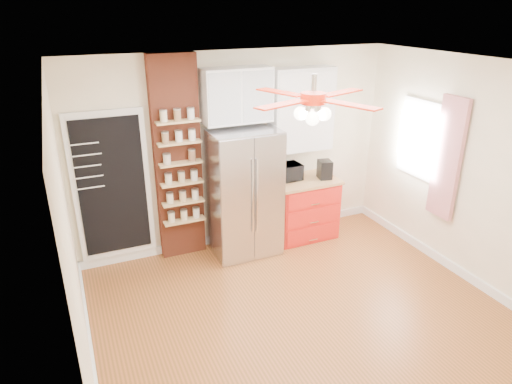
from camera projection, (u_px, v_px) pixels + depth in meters
name	position (u px, v px, depth m)	size (l,w,h in m)	color
floor	(303.00, 315.00, 5.13)	(4.50, 4.50, 0.00)	#9B5227
ceiling	(315.00, 68.00, 4.09)	(4.50, 4.50, 0.00)	white
wall_back	(236.00, 151.00, 6.30)	(4.50, 0.02, 2.70)	#FFF1CD
wall_front	(463.00, 322.00, 2.92)	(4.50, 0.02, 2.70)	#FFF1CD
wall_left	(71.00, 249.00, 3.78)	(0.02, 4.00, 2.70)	#FFF1CD
wall_right	(473.00, 174.00, 5.44)	(0.02, 4.00, 2.70)	#FFF1CD
chalkboard	(112.00, 187.00, 5.74)	(0.95, 0.05, 1.95)	white
brick_pillar	(178.00, 160.00, 5.92)	(0.60, 0.16, 2.70)	brown
fridge	(243.00, 193.00, 6.15)	(0.90, 0.70, 1.75)	silver
upper_glass_cabinet	(237.00, 95.00, 5.83)	(0.90, 0.35, 0.70)	white
red_cabinet	(303.00, 208.00, 6.72)	(0.94, 0.64, 0.90)	red
upper_shelf_unit	(302.00, 110.00, 6.32)	(0.90, 0.30, 1.15)	white
window	(421.00, 139.00, 6.12)	(0.04, 0.75, 1.05)	white
curtain	(447.00, 159.00, 5.67)	(0.06, 0.40, 1.55)	red
ceiling_fan	(313.00, 99.00, 4.20)	(1.40, 1.40, 0.44)	silver
toaster_oven	(286.00, 172.00, 6.48)	(0.42, 0.29, 0.23)	black
coffee_maker	(325.00, 169.00, 6.54)	(0.18, 0.21, 0.26)	black
canister_left	(327.00, 173.00, 6.57)	(0.11, 0.11, 0.15)	red
canister_right	(327.00, 171.00, 6.65)	(0.11, 0.11, 0.15)	red
pantry_jar_oats	(167.00, 159.00, 5.70)	(0.10, 0.10, 0.12)	#BFA992
pantry_jar_beans	(192.00, 155.00, 5.82)	(0.09, 0.09, 0.14)	#855E44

